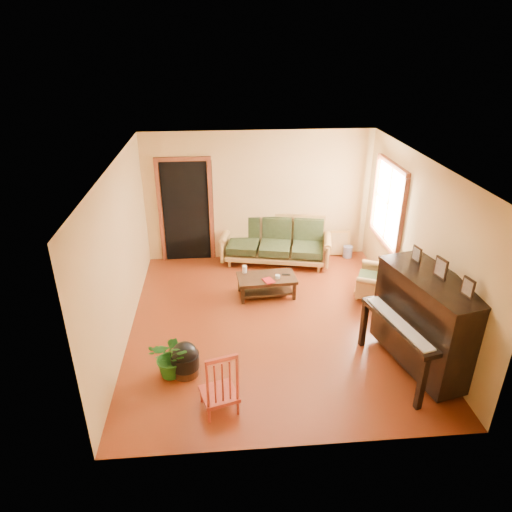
{
  "coord_description": "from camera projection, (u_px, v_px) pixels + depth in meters",
  "views": [
    {
      "loc": [
        -0.79,
        -6.15,
        4.18
      ],
      "look_at": [
        -0.24,
        0.2,
        1.1
      ],
      "focal_mm": 32.0,
      "sensor_mm": 36.0,
      "label": 1
    }
  ],
  "objects": [
    {
      "name": "doorway",
      "position": [
        186.0,
        212.0,
        9.07
      ],
      "size": [
        1.08,
        0.16,
        2.05
      ],
      "primitive_type": "cube",
      "color": "black",
      "rests_on": "floor"
    },
    {
      "name": "footstool",
      "position": [
        185.0,
        362.0,
        6.19
      ],
      "size": [
        0.43,
        0.43,
        0.37
      ],
      "primitive_type": "cylinder",
      "rotation": [
        0.0,
        0.0,
        -0.12
      ],
      "color": "black",
      "rests_on": "floor"
    },
    {
      "name": "remote",
      "position": [
        286.0,
        274.0,
        8.07
      ],
      "size": [
        0.15,
        0.06,
        0.01
      ],
      "primitive_type": "cube",
      "rotation": [
        0.0,
        0.0,
        -0.12
      ],
      "color": "black",
      "rests_on": "coffee_table"
    },
    {
      "name": "leaning_frame",
      "position": [
        339.0,
        243.0,
        9.54
      ],
      "size": [
        0.42,
        0.12,
        0.56
      ],
      "primitive_type": "cube",
      "rotation": [
        0.0,
        0.0,
        -0.06
      ],
      "color": "#C49141",
      "rests_on": "floor"
    },
    {
      "name": "ceramic_crock",
      "position": [
        348.0,
        252.0,
        9.51
      ],
      "size": [
        0.21,
        0.21,
        0.24
      ],
      "primitive_type": "cylinder",
      "rotation": [
        0.0,
        0.0,
        0.08
      ],
      "color": "#314195",
      "rests_on": "floor"
    },
    {
      "name": "candle",
      "position": [
        245.0,
        269.0,
        8.12
      ],
      "size": [
        0.09,
        0.09,
        0.13
      ],
      "primitive_type": "cylinder",
      "rotation": [
        0.0,
        0.0,
        0.22
      ],
      "color": "white",
      "rests_on": "coffee_table"
    },
    {
      "name": "sofa",
      "position": [
        275.0,
        242.0,
        9.15
      ],
      "size": [
        2.29,
        1.34,
        0.92
      ],
      "primitive_type": "cube",
      "rotation": [
        0.0,
        0.0,
        -0.21
      ],
      "color": "#A4773C",
      "rests_on": "floor"
    },
    {
      "name": "coffee_table",
      "position": [
        266.0,
        286.0,
        8.08
      ],
      "size": [
        1.05,
        0.62,
        0.37
      ],
      "primitive_type": "cube",
      "rotation": [
        0.0,
        0.0,
        0.07
      ],
      "color": "black",
      "rests_on": "floor"
    },
    {
      "name": "piano",
      "position": [
        427.0,
        324.0,
        6.11
      ],
      "size": [
        1.28,
        1.76,
        1.4
      ],
      "primitive_type": "cube",
      "rotation": [
        0.0,
        0.0,
        0.23
      ],
      "color": "black",
      "rests_on": "floor"
    },
    {
      "name": "floor",
      "position": [
        272.0,
        322.0,
        7.4
      ],
      "size": [
        5.0,
        5.0,
        0.0
      ],
      "primitive_type": "plane",
      "color": "#591E0B",
      "rests_on": "ground"
    },
    {
      "name": "red_chair",
      "position": [
        218.0,
        379.0,
        5.49
      ],
      "size": [
        0.53,
        0.56,
        0.91
      ],
      "primitive_type": "cube",
      "rotation": [
        0.0,
        0.0,
        0.28
      ],
      "color": "maroon",
      "rests_on": "floor"
    },
    {
      "name": "window",
      "position": [
        388.0,
        204.0,
        8.08
      ],
      "size": [
        0.12,
        1.36,
        1.46
      ],
      "primitive_type": "cube",
      "color": "white",
      "rests_on": "right_wall"
    },
    {
      "name": "glass_jar",
      "position": [
        278.0,
        277.0,
        7.95
      ],
      "size": [
        0.1,
        0.1,
        0.06
      ],
      "primitive_type": "cylinder",
      "rotation": [
        0.0,
        0.0,
        0.18
      ],
      "color": "silver",
      "rests_on": "coffee_table"
    },
    {
      "name": "armchair",
      "position": [
        375.0,
        277.0,
        7.99
      ],
      "size": [
        0.96,
        0.98,
        0.75
      ],
      "primitive_type": "cube",
      "rotation": [
        0.0,
        0.0,
        -0.43
      ],
      "color": "#A4773C",
      "rests_on": "floor"
    },
    {
      "name": "potted_plant",
      "position": [
        172.0,
        356.0,
        6.11
      ],
      "size": [
        0.7,
        0.66,
        0.62
      ],
      "primitive_type": "imported",
      "rotation": [
        0.0,
        0.0,
        -0.4
      ],
      "color": "#1B5819",
      "rests_on": "floor"
    },
    {
      "name": "book",
      "position": [
        264.0,
        282.0,
        7.82
      ],
      "size": [
        0.23,
        0.26,
        0.02
      ],
      "primitive_type": "imported",
      "rotation": [
        0.0,
        0.0,
        0.38
      ],
      "color": "maroon",
      "rests_on": "coffee_table"
    }
  ]
}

